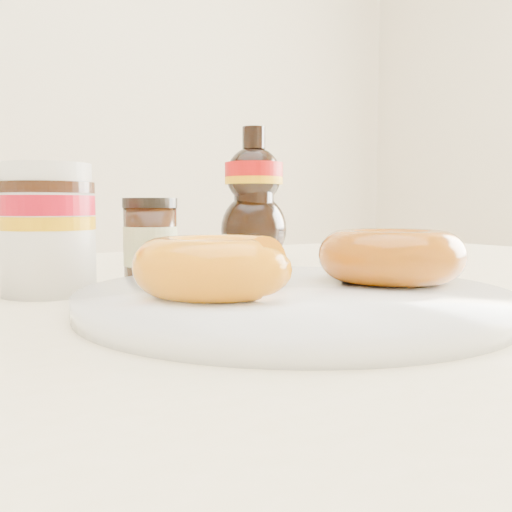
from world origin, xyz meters
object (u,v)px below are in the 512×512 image
donut_whole (391,256)px  syrup_bottle (254,195)px  dining_table (232,377)px  plate (293,298)px  donut_bitten (216,266)px  nutella_jar (48,224)px  dark_jar (150,243)px

donut_whole → syrup_bottle: 0.34m
dining_table → plate: plate is taller
plate → donut_bitten: donut_bitten is taller
donut_whole → syrup_bottle: size_ratio=0.64×
dining_table → nutella_jar: size_ratio=12.81×
donut_bitten → dark_jar: (0.02, 0.17, 0.01)m
plate → syrup_bottle: 0.37m
plate → nutella_jar: size_ratio=2.79×
syrup_bottle → dining_table: bearing=-126.0°
plate → syrup_bottle: size_ratio=1.70×
dining_table → donut_bitten: size_ratio=12.67×
nutella_jar → dark_jar: 0.10m
plate → donut_whole: bearing=-3.5°
donut_whole → syrup_bottle: (0.08, 0.33, 0.05)m
dining_table → donut_whole: (0.07, -0.12, 0.12)m
dining_table → syrup_bottle: 0.31m
plate → syrup_bottle: syrup_bottle is taller
dark_jar → syrup_bottle: bearing=35.5°
donut_whole → syrup_bottle: bearing=77.1°
plate → dark_jar: 0.18m
donut_whole → nutella_jar: size_ratio=1.04×
donut_bitten → syrup_bottle: (0.22, 0.32, 0.06)m
donut_bitten → nutella_jar: bearing=114.8°
donut_bitten → dark_jar: 0.17m
dining_table → donut_whole: size_ratio=12.29×
dining_table → plate: bearing=-98.0°
plate → dark_jar: bearing=101.9°
dining_table → donut_bitten: (-0.08, -0.11, 0.12)m
plate → donut_bitten: size_ratio=2.76×
dark_jar → donut_whole: bearing=-55.0°
dining_table → dark_jar: size_ratio=17.13×
donut_bitten → nutella_jar: (-0.07, 0.16, 0.02)m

